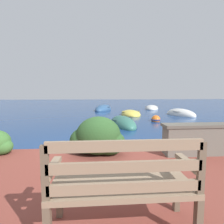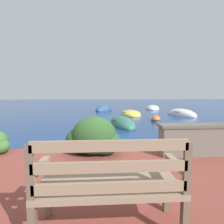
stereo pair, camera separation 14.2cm
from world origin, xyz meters
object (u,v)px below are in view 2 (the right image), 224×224
(rowboat_outer, at_px, (104,109))
(rowboat_nearest, at_px, (122,124))
(park_bench, at_px, (110,183))
(rowboat_mid, at_px, (182,114))
(mooring_buoy, at_px, (156,120))
(rowboat_far, at_px, (131,114))
(rowboat_distant, at_px, (153,108))

(rowboat_outer, bearing_deg, rowboat_nearest, 23.61)
(park_bench, relative_size, rowboat_mid, 0.50)
(mooring_buoy, bearing_deg, rowboat_nearest, -151.45)
(rowboat_far, bearing_deg, rowboat_nearest, 162.82)
(rowboat_outer, distance_m, mooring_buoy, 6.97)
(rowboat_far, bearing_deg, park_bench, 167.70)
(rowboat_distant, bearing_deg, mooring_buoy, -178.37)
(park_bench, bearing_deg, rowboat_nearest, 89.62)
(park_bench, distance_m, mooring_buoy, 8.26)
(rowboat_distant, bearing_deg, park_bench, 178.99)
(park_bench, xyz_separation_m, mooring_buoy, (2.88, 7.72, -0.62))
(park_bench, xyz_separation_m, rowboat_distant, (4.88, 14.99, -0.64))
(rowboat_far, relative_size, rowboat_distant, 0.88)
(rowboat_far, xyz_separation_m, rowboat_outer, (-1.82, 3.64, 0.02))
(rowboat_mid, height_order, rowboat_far, rowboat_mid)
(rowboat_far, height_order, rowboat_distant, rowboat_distant)
(park_bench, relative_size, rowboat_distant, 0.47)
(rowboat_outer, height_order, mooring_buoy, rowboat_outer)
(rowboat_far, height_order, rowboat_outer, rowboat_outer)
(rowboat_outer, bearing_deg, mooring_buoy, 40.71)
(rowboat_distant, bearing_deg, rowboat_outer, 117.11)
(rowboat_mid, relative_size, mooring_buoy, 4.99)
(rowboat_nearest, relative_size, rowboat_mid, 1.03)
(rowboat_outer, relative_size, rowboat_distant, 1.18)
(park_bench, xyz_separation_m, rowboat_far, (2.01, 10.51, -0.65))
(rowboat_nearest, bearing_deg, rowboat_mid, 118.35)
(rowboat_mid, xyz_separation_m, mooring_buoy, (-2.54, -2.34, 0.02))
(rowboat_nearest, xyz_separation_m, rowboat_outer, (-0.74, 7.50, 0.01))
(rowboat_far, distance_m, rowboat_distant, 5.32)
(park_bench, relative_size, rowboat_nearest, 0.49)
(rowboat_nearest, bearing_deg, mooring_buoy, 109.74)
(rowboat_nearest, height_order, rowboat_outer, rowboat_outer)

